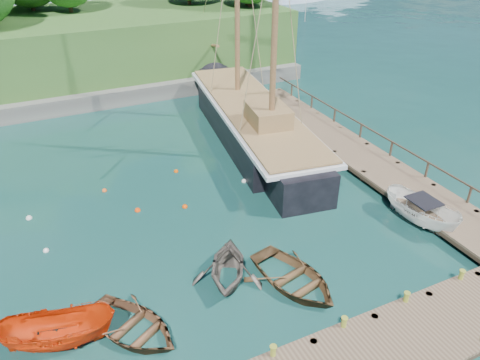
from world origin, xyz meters
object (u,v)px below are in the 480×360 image
object	(u,v)px
rowboat_0	(133,333)
motorboat_orange	(62,345)
rowboat_2	(293,284)
rowboat_1	(228,280)
cabin_boat_white	(419,224)
schooner	(253,126)

from	to	relation	value
rowboat_0	motorboat_orange	world-z (taller)	motorboat_orange
rowboat_2	motorboat_orange	distance (m)	9.52
rowboat_2	motorboat_orange	world-z (taller)	motorboat_orange
motorboat_orange	rowboat_1	bearing A→B (deg)	-68.80
motorboat_orange	cabin_boat_white	size ratio (longest dim) A/B	0.98
rowboat_1	rowboat_2	bearing A→B (deg)	-2.98
rowboat_1	motorboat_orange	distance (m)	7.06
motorboat_orange	schooner	size ratio (longest dim) A/B	0.17
rowboat_2	motorboat_orange	bearing A→B (deg)	161.01
rowboat_1	motorboat_orange	world-z (taller)	rowboat_1
rowboat_1	cabin_boat_white	xyz separation A→B (m)	(10.60, -0.41, 0.00)
rowboat_0	rowboat_2	size ratio (longest dim) A/B	0.93
rowboat_2	cabin_boat_white	size ratio (longest dim) A/B	1.03
rowboat_0	schooner	distance (m)	18.07
rowboat_2	schooner	size ratio (longest dim) A/B	0.17
rowboat_2	cabin_boat_white	bearing A→B (deg)	-5.88
motorboat_orange	schooner	bearing A→B (deg)	-31.48
rowboat_0	rowboat_2	distance (m)	6.94
rowboat_0	rowboat_1	xyz separation A→B (m)	(4.49, 1.11, 0.00)
rowboat_1	cabin_boat_white	distance (m)	10.61
cabin_boat_white	schooner	world-z (taller)	schooner
rowboat_1	cabin_boat_white	bearing A→B (deg)	25.98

